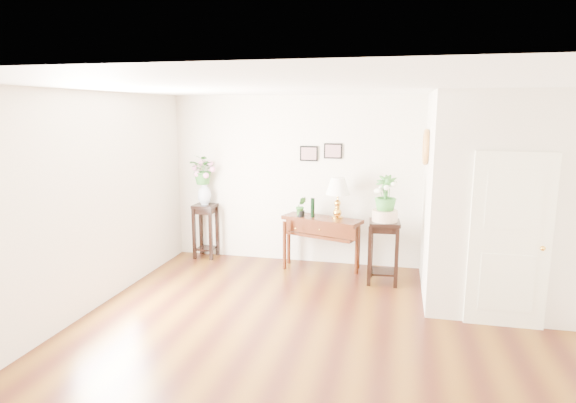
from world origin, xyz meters
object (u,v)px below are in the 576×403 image
(plant_stand_a, at_px, (206,231))
(console_table, at_px, (322,243))
(table_lamp, at_px, (338,197))
(plant_stand_b, at_px, (383,252))

(plant_stand_a, bearing_deg, console_table, -4.98)
(console_table, distance_m, table_lamp, 0.82)
(table_lamp, bearing_deg, plant_stand_b, -29.08)
(console_table, height_order, plant_stand_b, plant_stand_b)
(console_table, distance_m, plant_stand_a, 2.09)
(plant_stand_a, xyz_separation_m, plant_stand_b, (3.08, -0.60, 0.00))
(table_lamp, relative_size, plant_stand_b, 0.70)
(console_table, relative_size, plant_stand_b, 1.36)
(table_lamp, bearing_deg, plant_stand_a, 175.55)
(plant_stand_a, bearing_deg, plant_stand_b, -11.01)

